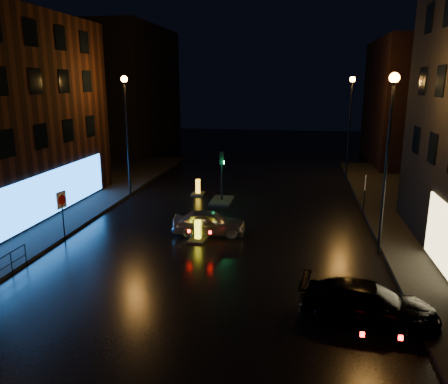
{
  "coord_description": "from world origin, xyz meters",
  "views": [
    {
      "loc": [
        3.82,
        -14.44,
        7.99
      ],
      "look_at": [
        0.37,
        5.72,
        2.8
      ],
      "focal_mm": 35.0,
      "sensor_mm": 36.0,
      "label": 1
    }
  ],
  "objects_px": {
    "silver_hatchback": "(209,222)",
    "bollard_near": "(198,236)",
    "dark_sedan": "(368,303)",
    "road_sign_left": "(62,204)",
    "bollard_far": "(198,191)",
    "road_sign_right": "(365,186)",
    "traffic_signal": "(222,194)"
  },
  "relations": [
    {
      "from": "traffic_signal",
      "to": "dark_sedan",
      "type": "relative_size",
      "value": 0.75
    },
    {
      "from": "bollard_near",
      "to": "road_sign_left",
      "type": "height_order",
      "value": "road_sign_left"
    },
    {
      "from": "dark_sedan",
      "to": "bollard_near",
      "type": "distance_m",
      "value": 10.05
    },
    {
      "from": "dark_sedan",
      "to": "bollard_far",
      "type": "bearing_deg",
      "value": 39.12
    },
    {
      "from": "road_sign_left",
      "to": "road_sign_right",
      "type": "relative_size",
      "value": 1.04
    },
    {
      "from": "silver_hatchback",
      "to": "bollard_near",
      "type": "xyz_separation_m",
      "value": [
        -0.39,
        -1.03,
        -0.42
      ]
    },
    {
      "from": "bollard_far",
      "to": "bollard_near",
      "type": "bearing_deg",
      "value": -77.58
    },
    {
      "from": "silver_hatchback",
      "to": "bollard_far",
      "type": "relative_size",
      "value": 2.98
    },
    {
      "from": "dark_sedan",
      "to": "traffic_signal",
      "type": "bearing_deg",
      "value": 35.78
    },
    {
      "from": "silver_hatchback",
      "to": "traffic_signal",
      "type": "bearing_deg",
      "value": -1.46
    },
    {
      "from": "traffic_signal",
      "to": "road_sign_right",
      "type": "xyz_separation_m",
      "value": [
        9.1,
        -1.82,
        1.38
      ]
    },
    {
      "from": "traffic_signal",
      "to": "road_sign_left",
      "type": "distance_m",
      "value": 11.18
    },
    {
      "from": "road_sign_right",
      "to": "silver_hatchback",
      "type": "bearing_deg",
      "value": 38.92
    },
    {
      "from": "traffic_signal",
      "to": "road_sign_left",
      "type": "relative_size",
      "value": 1.33
    },
    {
      "from": "silver_hatchback",
      "to": "road_sign_left",
      "type": "xyz_separation_m",
      "value": [
        -7.17,
        -2.2,
        1.29
      ]
    },
    {
      "from": "dark_sedan",
      "to": "road_sign_left",
      "type": "relative_size",
      "value": 1.78
    },
    {
      "from": "silver_hatchback",
      "to": "road_sign_left",
      "type": "height_order",
      "value": "road_sign_left"
    },
    {
      "from": "dark_sedan",
      "to": "bollard_far",
      "type": "xyz_separation_m",
      "value": [
        -9.61,
        15.88,
        -0.42
      ]
    },
    {
      "from": "bollard_near",
      "to": "bollard_far",
      "type": "distance_m",
      "value": 9.44
    },
    {
      "from": "dark_sedan",
      "to": "road_sign_right",
      "type": "relative_size",
      "value": 1.84
    },
    {
      "from": "traffic_signal",
      "to": "road_sign_right",
      "type": "distance_m",
      "value": 9.38
    },
    {
      "from": "road_sign_left",
      "to": "road_sign_right",
      "type": "height_order",
      "value": "road_sign_left"
    },
    {
      "from": "road_sign_left",
      "to": "road_sign_right",
      "type": "distance_m",
      "value": 17.28
    },
    {
      "from": "dark_sedan",
      "to": "road_sign_right",
      "type": "bearing_deg",
      "value": 1.05
    },
    {
      "from": "bollard_near",
      "to": "bollard_far",
      "type": "height_order",
      "value": "bollard_far"
    },
    {
      "from": "silver_hatchback",
      "to": "dark_sedan",
      "type": "xyz_separation_m",
      "value": [
        7.11,
        -7.71,
        0.01
      ]
    },
    {
      "from": "dark_sedan",
      "to": "silver_hatchback",
      "type": "bearing_deg",
      "value": 50.61
    },
    {
      "from": "silver_hatchback",
      "to": "road_sign_left",
      "type": "distance_m",
      "value": 7.61
    },
    {
      "from": "dark_sedan",
      "to": "road_sign_right",
      "type": "xyz_separation_m",
      "value": [
        1.51,
        12.53,
        1.21
      ]
    },
    {
      "from": "road_sign_right",
      "to": "bollard_near",
      "type": "bearing_deg",
      "value": 42.7
    },
    {
      "from": "road_sign_right",
      "to": "dark_sedan",
      "type": "bearing_deg",
      "value": 92.81
    },
    {
      "from": "silver_hatchback",
      "to": "bollard_far",
      "type": "distance_m",
      "value": 8.56
    }
  ]
}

